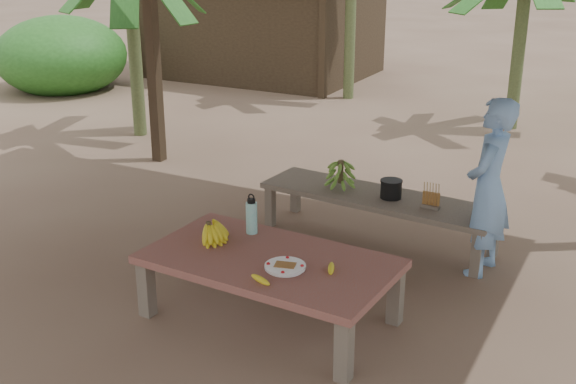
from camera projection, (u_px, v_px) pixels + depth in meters
The scene contains 13 objects.
ground at pixel (263, 280), 5.97m from camera, with size 80.00×80.00×0.00m, color brown.
work_table at pixel (269, 266), 5.24m from camera, with size 1.85×1.09×0.50m.
bench at pixel (377, 201), 6.61m from camera, with size 2.24×0.79×0.45m.
ripe_banana_bunch at pixel (209, 230), 5.46m from camera, with size 0.29×0.24×0.17m, color yellow, non-canonical shape.
plate at pixel (285, 267), 5.03m from camera, with size 0.29×0.29×0.04m.
loose_banana_front at pixel (261, 280), 4.84m from camera, with size 0.04×0.16×0.04m, color yellow.
loose_banana_side at pixel (331, 268), 5.00m from camera, with size 0.04×0.15×0.04m, color yellow.
water_flask at pixel (252, 217), 5.60m from camera, with size 0.09×0.09×0.33m.
green_banana_stalk at pixel (341, 173), 6.74m from camera, with size 0.25×0.25×0.28m, color #598C2D, non-canonical shape.
cooking_pot at pixel (391, 189), 6.50m from camera, with size 0.19×0.19×0.16m, color black.
skewer_rack at pixel (431, 195), 6.24m from camera, with size 0.18×0.08×0.24m, color #A57F47, non-canonical shape.
woman at pixel (488, 188), 5.88m from camera, with size 0.55×0.36×1.50m, color #6D96CD.
hut at pixel (264, 18), 14.22m from camera, with size 4.40×3.43×2.85m.
Camera 1 is at (2.68, -4.65, 2.73)m, focal length 45.00 mm.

